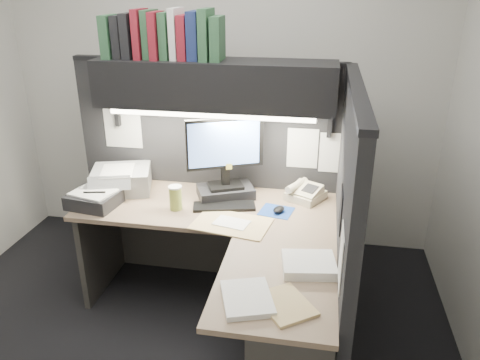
# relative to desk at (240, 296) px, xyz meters

# --- Properties ---
(floor) EXTENTS (3.50, 3.50, 0.00)m
(floor) POSITION_rel_desk_xyz_m (-0.43, 0.00, -0.44)
(floor) COLOR black
(floor) RESTS_ON ground
(wall_back) EXTENTS (3.50, 0.04, 2.70)m
(wall_back) POSITION_rel_desk_xyz_m (-0.43, 1.50, 0.91)
(wall_back) COLOR beige
(wall_back) RESTS_ON floor
(partition_back) EXTENTS (1.90, 0.06, 1.60)m
(partition_back) POSITION_rel_desk_xyz_m (-0.40, 0.93, 0.36)
(partition_back) COLOR black
(partition_back) RESTS_ON floor
(partition_right) EXTENTS (0.06, 1.50, 1.60)m
(partition_right) POSITION_rel_desk_xyz_m (0.55, 0.18, 0.36)
(partition_right) COLOR black
(partition_right) RESTS_ON floor
(desk) EXTENTS (1.70, 1.53, 0.73)m
(desk) POSITION_rel_desk_xyz_m (0.00, 0.00, 0.00)
(desk) COLOR #7C604F
(desk) RESTS_ON floor
(overhead_shelf) EXTENTS (1.55, 0.34, 0.30)m
(overhead_shelf) POSITION_rel_desk_xyz_m (-0.30, 0.75, 1.06)
(overhead_shelf) COLOR black
(overhead_shelf) RESTS_ON partition_back
(task_light_tube) EXTENTS (1.32, 0.04, 0.04)m
(task_light_tube) POSITION_rel_desk_xyz_m (-0.30, 0.61, 0.89)
(task_light_tube) COLOR white
(task_light_tube) RESTS_ON overhead_shelf
(monitor) EXTENTS (0.49, 0.36, 0.56)m
(monitor) POSITION_rel_desk_xyz_m (-0.23, 0.71, 0.51)
(monitor) COLOR black
(monitor) RESTS_ON desk
(keyboard) EXTENTS (0.43, 0.23, 0.02)m
(keyboard) POSITION_rel_desk_xyz_m (-0.20, 0.54, 0.30)
(keyboard) COLOR black
(keyboard) RESTS_ON desk
(mousepad) EXTENTS (0.24, 0.22, 0.00)m
(mousepad) POSITION_rel_desk_xyz_m (0.14, 0.54, 0.29)
(mousepad) COLOR #1A3F93
(mousepad) RESTS_ON desk
(mouse) EXTENTS (0.09, 0.11, 0.04)m
(mouse) POSITION_rel_desk_xyz_m (0.16, 0.53, 0.31)
(mouse) COLOR black
(mouse) RESTS_ON mousepad
(telephone) EXTENTS (0.30, 0.30, 0.09)m
(telephone) POSITION_rel_desk_xyz_m (0.32, 0.77, 0.33)
(telephone) COLOR beige
(telephone) RESTS_ON desk
(coffee_cup) EXTENTS (0.09, 0.09, 0.15)m
(coffee_cup) POSITION_rel_desk_xyz_m (-0.51, 0.46, 0.36)
(coffee_cup) COLOR #B2C04D
(coffee_cup) RESTS_ON desk
(printer) EXTENTS (0.48, 0.44, 0.16)m
(printer) POSITION_rel_desk_xyz_m (-0.98, 0.69, 0.37)
(printer) COLOR #9B9EA1
(printer) RESTS_ON desk
(notebook_stack) EXTENTS (0.34, 0.30, 0.09)m
(notebook_stack) POSITION_rel_desk_xyz_m (-1.06, 0.41, 0.33)
(notebook_stack) COLOR black
(notebook_stack) RESTS_ON desk
(open_folder) EXTENTS (0.51, 0.37, 0.01)m
(open_folder) POSITION_rel_desk_xyz_m (-0.11, 0.32, 0.29)
(open_folder) COLOR tan
(open_folder) RESTS_ON desk
(paper_stack_a) EXTENTS (0.30, 0.27, 0.05)m
(paper_stack_a) POSITION_rel_desk_xyz_m (0.38, -0.09, 0.31)
(paper_stack_a) COLOR white
(paper_stack_a) RESTS_ON desk
(paper_stack_b) EXTENTS (0.30, 0.34, 0.03)m
(paper_stack_b) POSITION_rel_desk_xyz_m (0.11, -0.40, 0.30)
(paper_stack_b) COLOR white
(paper_stack_b) RESTS_ON desk
(manila_stack) EXTENTS (0.32, 0.33, 0.01)m
(manila_stack) POSITION_rel_desk_xyz_m (0.29, -0.41, 0.29)
(manila_stack) COLOR tan
(manila_stack) RESTS_ON desk
(binder_row) EXTENTS (0.77, 0.25, 0.31)m
(binder_row) POSITION_rel_desk_xyz_m (-0.62, 0.75, 1.35)
(binder_row) COLOR #274F31
(binder_row) RESTS_ON overhead_shelf
(pinned_papers) EXTENTS (1.76, 1.31, 0.51)m
(pinned_papers) POSITION_rel_desk_xyz_m (-0.00, 0.56, 0.61)
(pinned_papers) COLOR white
(pinned_papers) RESTS_ON partition_back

